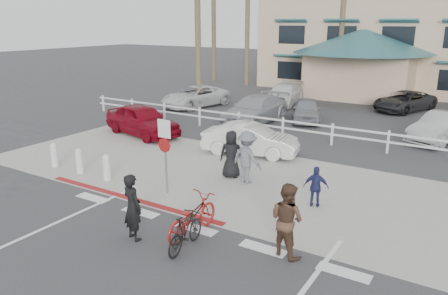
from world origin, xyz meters
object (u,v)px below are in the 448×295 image
Objects in this scene: sign_post at (166,150)px; car_white_sedan at (250,139)px; car_red_compact at (142,120)px; bike_red at (192,216)px; bike_black at (185,232)px.

car_white_sedan is (0.26, 5.14, -0.80)m from sign_post.
car_white_sedan is 0.90× the size of car_red_compact.
bike_black is at bearing 113.95° from bike_red.
car_white_sedan is at bearing -78.22° from bike_black.
bike_red is at bearing -174.89° from car_white_sedan.
sign_post is 0.66× the size of car_red_compact.
car_red_compact is at bearing -40.53° from bike_red.
bike_red is (2.40, -1.92, -0.93)m from sign_post.
car_white_sedan is (-2.14, 7.05, 0.13)m from bike_red.
bike_red is 0.45× the size of car_red_compact.
bike_red is 0.50× the size of car_white_sedan.
car_red_compact is at bearing 137.71° from sign_post.
bike_red is 7.37m from car_white_sedan.
car_white_sedan is at bearing 87.12° from sign_post.
sign_post is 1.46× the size of bike_red.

